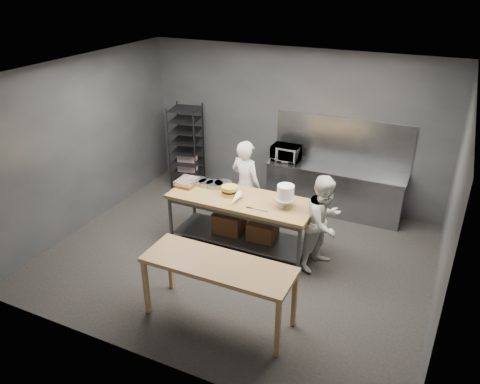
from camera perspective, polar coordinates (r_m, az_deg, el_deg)
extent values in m
plane|color=black|center=(7.82, -0.23, -7.73)|extent=(6.00, 6.00, 0.00)
cube|color=#4C4F54|center=(9.27, 6.42, 7.99)|extent=(6.00, 0.04, 3.00)
cube|color=olive|center=(7.62, 0.16, -0.93)|extent=(2.40, 0.90, 0.06)
cube|color=#47494C|center=(7.95, 0.15, -5.37)|extent=(2.25, 0.75, 0.03)
cylinder|color=#47494C|center=(8.03, -8.44, -3.43)|extent=(0.06, 0.06, 0.86)
cylinder|color=#47494C|center=(8.61, -5.64, -1.14)|extent=(0.06, 0.06, 0.86)
cylinder|color=#47494C|center=(7.18, 7.17, -7.23)|extent=(0.06, 0.06, 0.86)
cylinder|color=#47494C|center=(7.82, 9.00, -4.36)|extent=(0.06, 0.06, 0.86)
cube|color=brown|center=(7.98, -1.32, -3.68)|extent=(0.50, 0.40, 0.35)
cube|color=brown|center=(7.80, 2.79, -4.69)|extent=(0.45, 0.38, 0.30)
cube|color=#976A3E|center=(6.07, -2.68, -8.88)|extent=(2.00, 0.70, 0.06)
cube|color=#976A3E|center=(6.56, -11.37, -11.30)|extent=(0.06, 0.06, 0.84)
cube|color=#976A3E|center=(6.95, -8.49, -8.66)|extent=(0.06, 0.06, 0.84)
cube|color=#976A3E|center=(5.83, 4.64, -16.29)|extent=(0.06, 0.06, 0.84)
cube|color=#976A3E|center=(6.27, 6.64, -12.89)|extent=(0.06, 0.06, 0.84)
cube|color=slate|center=(8.95, 11.60, 2.68)|extent=(2.60, 0.60, 0.04)
cube|color=slate|center=(9.13, 11.36, 0.09)|extent=(2.56, 0.56, 0.86)
cube|color=slate|center=(9.05, 12.35, 6.09)|extent=(2.60, 0.02, 0.90)
cube|color=black|center=(10.02, -6.53, 5.59)|extent=(0.72, 0.76, 1.75)
cube|color=silver|center=(10.14, -6.43, 3.81)|extent=(0.42, 0.31, 0.45)
imported|color=white|center=(8.26, 0.69, 0.84)|extent=(0.68, 0.53, 1.66)
imported|color=silver|center=(7.30, 10.18, -3.69)|extent=(0.81, 0.91, 1.54)
imported|color=black|center=(9.14, 5.62, 4.75)|extent=(0.54, 0.37, 0.30)
cylinder|color=#B2A88E|center=(7.35, 5.50, -1.79)|extent=(0.20, 0.20, 0.02)
cylinder|color=#B2A88E|center=(7.31, 5.52, -1.30)|extent=(0.06, 0.06, 0.12)
cylinder|color=#B2A88E|center=(7.28, 5.54, -0.82)|extent=(0.34, 0.34, 0.02)
cylinder|color=white|center=(7.23, 5.58, 0.01)|extent=(0.26, 0.26, 0.22)
cylinder|color=gold|center=(7.69, -1.28, -0.17)|extent=(0.26, 0.26, 0.06)
cylinder|color=black|center=(7.67, -1.28, 0.17)|extent=(0.26, 0.26, 0.04)
cylinder|color=gold|center=(7.65, -1.29, 0.50)|extent=(0.26, 0.26, 0.06)
cylinder|color=gray|center=(8.05, -4.16, 1.07)|extent=(0.25, 0.25, 0.07)
cylinder|color=gray|center=(7.99, -2.05, 0.95)|extent=(0.30, 0.30, 0.07)
cylinder|color=gray|center=(8.14, -5.15, 1.33)|extent=(0.30, 0.30, 0.07)
cylinder|color=gray|center=(7.99, -3.11, 0.90)|extent=(0.28, 0.28, 0.07)
cone|color=white|center=(7.44, -0.57, -0.85)|extent=(0.15, 0.39, 0.12)
cube|color=slate|center=(7.23, 2.40, -2.23)|extent=(0.28, 0.02, 0.00)
cube|color=black|center=(7.29, 1.10, -1.90)|extent=(0.09, 0.02, 0.02)
cube|color=#A86721|center=(8.02, -6.80, 0.77)|extent=(0.30, 0.20, 0.05)
cube|color=silver|center=(8.00, -6.82, 1.12)|extent=(0.31, 0.21, 0.06)
cube|color=#A86721|center=(8.15, -6.21, 1.22)|extent=(0.30, 0.20, 0.05)
cube|color=silver|center=(8.13, -6.22, 1.57)|extent=(0.31, 0.21, 0.06)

